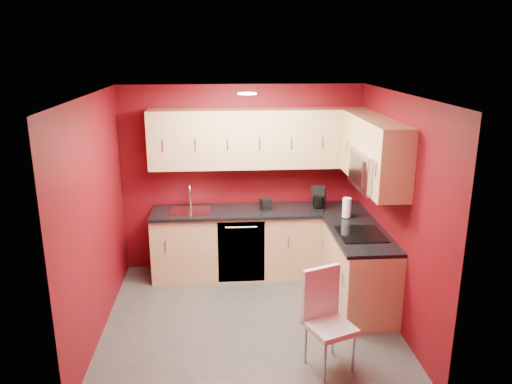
{
  "coord_description": "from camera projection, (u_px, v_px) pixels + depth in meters",
  "views": [
    {
      "loc": [
        -0.3,
        -4.99,
        2.96
      ],
      "look_at": [
        0.11,
        0.55,
        1.34
      ],
      "focal_mm": 35.0,
      "sensor_mm": 36.0,
      "label": 1
    }
  ],
  "objects": [
    {
      "name": "base_cabinets_right",
      "position": [
        359.0,
        271.0,
        5.84
      ],
      "size": [
        0.6,
        1.3,
        0.87
      ],
      "primitive_type": "cube",
      "color": "#DCB47E",
      "rests_on": "floor"
    },
    {
      "name": "downlight",
      "position": [
        247.0,
        94.0,
        5.22
      ],
      "size": [
        0.2,
        0.2,
        0.01
      ],
      "primitive_type": "cylinder",
      "color": "white",
      "rests_on": "ceiling"
    },
    {
      "name": "sink",
      "position": [
        190.0,
        208.0,
        6.46
      ],
      "size": [
        0.52,
        0.42,
        0.35
      ],
      "color": "silver",
      "rests_on": "countertop_back"
    },
    {
      "name": "dishwasher_front",
      "position": [
        241.0,
        252.0,
        6.37
      ],
      "size": [
        0.6,
        0.02,
        0.82
      ],
      "primitive_type": "cube",
      "color": "black",
      "rests_on": "base_cabinets_back"
    },
    {
      "name": "floor",
      "position": [
        250.0,
        319.0,
        5.63
      ],
      "size": [
        3.2,
        3.2,
        0.0
      ],
      "primitive_type": "plane",
      "color": "#484643",
      "rests_on": "ground"
    },
    {
      "name": "base_cabinets_back",
      "position": [
        259.0,
        243.0,
        6.67
      ],
      "size": [
        2.8,
        0.6,
        0.87
      ],
      "primitive_type": "cube",
      "color": "#DCB47E",
      "rests_on": "floor"
    },
    {
      "name": "microwave",
      "position": [
        375.0,
        170.0,
        5.45
      ],
      "size": [
        0.42,
        0.76,
        0.42
      ],
      "color": "silver",
      "rests_on": "upper_cabinets_right"
    },
    {
      "name": "napkin_holder",
      "position": [
        266.0,
        204.0,
        6.52
      ],
      "size": [
        0.16,
        0.16,
        0.14
      ],
      "primitive_type": null,
      "rotation": [
        0.0,
        0.0,
        0.27
      ],
      "color": "black",
      "rests_on": "countertop_back"
    },
    {
      "name": "coffee_maker",
      "position": [
        318.0,
        199.0,
        6.47
      ],
      "size": [
        0.25,
        0.29,
        0.3
      ],
      "primitive_type": null,
      "rotation": [
        0.0,
        0.0,
        -0.31
      ],
      "color": "black",
      "rests_on": "countertop_back"
    },
    {
      "name": "cooktop",
      "position": [
        361.0,
        234.0,
        5.65
      ],
      "size": [
        0.5,
        0.55,
        0.01
      ],
      "primitive_type": "cube",
      "color": "black",
      "rests_on": "countertop_right"
    },
    {
      "name": "wall_front",
      "position": [
        261.0,
        277.0,
        3.84
      ],
      "size": [
        3.2,
        0.0,
        3.2
      ],
      "primitive_type": "plane",
      "rotation": [
        -1.57,
        0.0,
        0.0
      ],
      "color": "maroon",
      "rests_on": "floor"
    },
    {
      "name": "wall_back",
      "position": [
        243.0,
        179.0,
        6.71
      ],
      "size": [
        3.2,
        0.0,
        3.2
      ],
      "primitive_type": "plane",
      "rotation": [
        1.57,
        0.0,
        0.0
      ],
      "color": "maroon",
      "rests_on": "floor"
    },
    {
      "name": "ceiling",
      "position": [
        249.0,
        95.0,
        4.93
      ],
      "size": [
        3.2,
        3.2,
        0.0
      ],
      "primitive_type": "plane",
      "rotation": [
        3.14,
        0.0,
        0.0
      ],
      "color": "white",
      "rests_on": "wall_back"
    },
    {
      "name": "paper_towel",
      "position": [
        347.0,
        208.0,
        6.19
      ],
      "size": [
        0.16,
        0.16,
        0.25
      ],
      "primitive_type": null,
      "rotation": [
        0.0,
        0.0,
        0.14
      ],
      "color": "white",
      "rests_on": "countertop_right"
    },
    {
      "name": "wall_left",
      "position": [
        95.0,
        218.0,
        5.16
      ],
      "size": [
        0.0,
        3.0,
        3.0
      ],
      "primitive_type": "plane",
      "rotation": [
        1.57,
        0.0,
        1.57
      ],
      "color": "maroon",
      "rests_on": "floor"
    },
    {
      "name": "upper_cabinets_right",
      "position": [
        373.0,
        145.0,
        5.62
      ],
      "size": [
        0.35,
        1.55,
        0.75
      ],
      "color": "tan",
      "rests_on": "wall_right"
    },
    {
      "name": "upper_cabinets_back",
      "position": [
        258.0,
        138.0,
        6.4
      ],
      "size": [
        2.8,
        0.35,
        0.75
      ],
      "primitive_type": "cube",
      "color": "tan",
      "rests_on": "wall_back"
    },
    {
      "name": "countertop_right",
      "position": [
        360.0,
        235.0,
        5.69
      ],
      "size": [
        0.63,
        1.27,
        0.04
      ],
      "primitive_type": "cube",
      "color": "black",
      "rests_on": "base_cabinets_right"
    },
    {
      "name": "dining_chair",
      "position": [
        330.0,
        322.0,
        4.66
      ],
      "size": [
        0.52,
        0.53,
        0.97
      ],
      "primitive_type": null,
      "rotation": [
        0.0,
        0.0,
        0.38
      ],
      "color": "silver",
      "rests_on": "floor"
    },
    {
      "name": "wall_right",
      "position": [
        397.0,
        211.0,
        5.39
      ],
      "size": [
        0.0,
        3.0,
        3.0
      ],
      "primitive_type": "plane",
      "rotation": [
        1.57,
        0.0,
        -1.57
      ],
      "color": "maroon",
      "rests_on": "floor"
    },
    {
      "name": "countertop_back",
      "position": [
        259.0,
        211.0,
        6.53
      ],
      "size": [
        2.8,
        0.63,
        0.04
      ],
      "primitive_type": "cube",
      "color": "black",
      "rests_on": "base_cabinets_back"
    }
  ]
}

